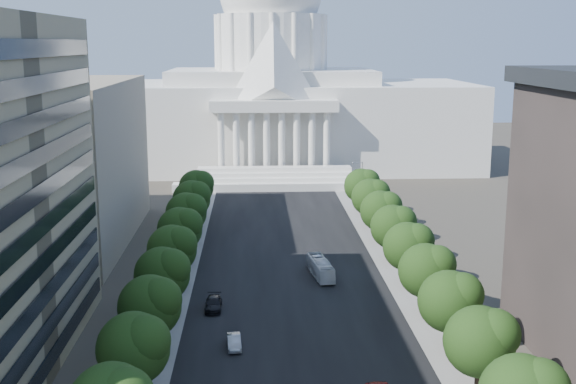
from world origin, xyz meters
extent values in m
cube|color=black|center=(0.00, 90.00, 0.00)|extent=(30.00, 260.00, 0.01)
cube|color=gray|center=(-19.00, 90.00, 0.00)|extent=(8.00, 260.00, 0.02)
cube|color=gray|center=(19.00, 90.00, 0.00)|extent=(8.00, 260.00, 0.02)
cube|color=white|center=(0.00, 185.00, 12.50)|extent=(120.00, 50.00, 25.00)
cube|color=white|center=(0.00, 185.00, 27.00)|extent=(60.00, 40.00, 4.00)
cube|color=white|center=(0.00, 158.00, 20.50)|extent=(34.00, 8.00, 3.00)
cylinder|color=white|center=(0.00, 185.00, 37.00)|extent=(32.00, 32.00, 16.00)
cube|color=gray|center=(-48.00, 100.00, 15.00)|extent=(38.00, 52.00, 30.00)
sphere|color=black|center=(-18.00, 36.00, 6.17)|extent=(7.60, 7.60, 7.60)
sphere|color=black|center=(-16.67, 35.24, 7.31)|extent=(5.32, 5.32, 5.32)
cylinder|color=#33261C|center=(-18.00, 48.00, 1.47)|extent=(0.56, 0.56, 2.94)
sphere|color=black|center=(-18.00, 48.00, 6.17)|extent=(7.60, 7.60, 7.60)
sphere|color=black|center=(-16.67, 47.24, 7.31)|extent=(5.32, 5.32, 5.32)
cylinder|color=#33261C|center=(-18.00, 60.00, 1.47)|extent=(0.56, 0.56, 2.94)
sphere|color=black|center=(-18.00, 60.00, 6.17)|extent=(7.60, 7.60, 7.60)
sphere|color=black|center=(-16.67, 59.24, 7.31)|extent=(5.32, 5.32, 5.32)
cylinder|color=#33261C|center=(-18.00, 72.00, 1.47)|extent=(0.56, 0.56, 2.94)
sphere|color=black|center=(-18.00, 72.00, 6.17)|extent=(7.60, 7.60, 7.60)
sphere|color=black|center=(-16.67, 71.24, 7.31)|extent=(5.32, 5.32, 5.32)
cylinder|color=#33261C|center=(-18.00, 84.00, 1.47)|extent=(0.56, 0.56, 2.94)
sphere|color=black|center=(-18.00, 84.00, 6.17)|extent=(7.60, 7.60, 7.60)
sphere|color=black|center=(-16.67, 83.24, 7.31)|extent=(5.32, 5.32, 5.32)
cylinder|color=#33261C|center=(-18.00, 96.00, 1.47)|extent=(0.56, 0.56, 2.94)
sphere|color=black|center=(-18.00, 96.00, 6.17)|extent=(7.60, 7.60, 7.60)
sphere|color=black|center=(-16.67, 95.24, 7.31)|extent=(5.32, 5.32, 5.32)
cylinder|color=#33261C|center=(-18.00, 108.00, 1.47)|extent=(0.56, 0.56, 2.94)
sphere|color=black|center=(-18.00, 108.00, 6.17)|extent=(7.60, 7.60, 7.60)
sphere|color=black|center=(-16.67, 107.24, 7.31)|extent=(5.32, 5.32, 5.32)
cylinder|color=#33261C|center=(-18.00, 120.00, 1.47)|extent=(0.56, 0.56, 2.94)
sphere|color=black|center=(-18.00, 120.00, 6.17)|extent=(7.60, 7.60, 7.60)
sphere|color=black|center=(-16.67, 119.24, 7.31)|extent=(5.32, 5.32, 5.32)
cylinder|color=#33261C|center=(18.00, 36.00, 1.47)|extent=(0.56, 0.56, 2.94)
sphere|color=black|center=(18.00, 36.00, 6.17)|extent=(7.60, 7.60, 7.60)
sphere|color=black|center=(19.33, 35.24, 7.31)|extent=(5.32, 5.32, 5.32)
cylinder|color=#33261C|center=(18.00, 48.00, 1.47)|extent=(0.56, 0.56, 2.94)
sphere|color=black|center=(18.00, 48.00, 6.17)|extent=(7.60, 7.60, 7.60)
sphere|color=black|center=(19.33, 47.24, 7.31)|extent=(5.32, 5.32, 5.32)
cylinder|color=#33261C|center=(18.00, 60.00, 1.47)|extent=(0.56, 0.56, 2.94)
sphere|color=black|center=(18.00, 60.00, 6.17)|extent=(7.60, 7.60, 7.60)
sphere|color=black|center=(19.33, 59.24, 7.31)|extent=(5.32, 5.32, 5.32)
cylinder|color=#33261C|center=(18.00, 72.00, 1.47)|extent=(0.56, 0.56, 2.94)
sphere|color=black|center=(18.00, 72.00, 6.17)|extent=(7.60, 7.60, 7.60)
sphere|color=black|center=(19.33, 71.24, 7.31)|extent=(5.32, 5.32, 5.32)
cylinder|color=#33261C|center=(18.00, 84.00, 1.47)|extent=(0.56, 0.56, 2.94)
sphere|color=black|center=(18.00, 84.00, 6.17)|extent=(7.60, 7.60, 7.60)
sphere|color=black|center=(19.33, 83.24, 7.31)|extent=(5.32, 5.32, 5.32)
cylinder|color=#33261C|center=(18.00, 96.00, 1.47)|extent=(0.56, 0.56, 2.94)
sphere|color=black|center=(18.00, 96.00, 6.17)|extent=(7.60, 7.60, 7.60)
sphere|color=black|center=(19.33, 95.24, 7.31)|extent=(5.32, 5.32, 5.32)
cylinder|color=#33261C|center=(18.00, 108.00, 1.47)|extent=(0.56, 0.56, 2.94)
sphere|color=black|center=(18.00, 108.00, 6.17)|extent=(7.60, 7.60, 7.60)
sphere|color=black|center=(19.33, 107.24, 7.31)|extent=(5.32, 5.32, 5.32)
cylinder|color=#33261C|center=(18.00, 120.00, 1.47)|extent=(0.56, 0.56, 2.94)
sphere|color=black|center=(18.00, 120.00, 6.17)|extent=(7.60, 7.60, 7.60)
sphere|color=black|center=(19.33, 119.24, 7.31)|extent=(5.32, 5.32, 5.32)
cylinder|color=gray|center=(20.50, 35.00, 4.50)|extent=(0.18, 0.18, 9.00)
cylinder|color=gray|center=(19.30, 35.00, 8.80)|extent=(2.40, 0.14, 0.14)
sphere|color=gray|center=(18.20, 35.00, 8.70)|extent=(0.44, 0.44, 0.44)
cylinder|color=gray|center=(20.50, 60.00, 4.50)|extent=(0.18, 0.18, 9.00)
cylinder|color=gray|center=(19.30, 60.00, 8.80)|extent=(2.40, 0.14, 0.14)
sphere|color=gray|center=(18.20, 60.00, 8.70)|extent=(0.44, 0.44, 0.44)
cylinder|color=gray|center=(20.50, 85.00, 4.50)|extent=(0.18, 0.18, 9.00)
cylinder|color=gray|center=(19.30, 85.00, 8.80)|extent=(2.40, 0.14, 0.14)
sphere|color=gray|center=(18.20, 85.00, 8.70)|extent=(0.44, 0.44, 0.44)
cylinder|color=gray|center=(20.50, 110.00, 4.50)|extent=(0.18, 0.18, 9.00)
cylinder|color=gray|center=(19.30, 110.00, 8.80)|extent=(2.40, 0.14, 0.14)
sphere|color=gray|center=(18.20, 110.00, 8.70)|extent=(0.44, 0.44, 0.44)
cylinder|color=gray|center=(20.50, 135.00, 4.50)|extent=(0.18, 0.18, 9.00)
cylinder|color=gray|center=(19.30, 135.00, 8.80)|extent=(2.40, 0.14, 0.14)
sphere|color=gray|center=(18.20, 135.00, 8.70)|extent=(0.44, 0.44, 0.44)
imported|color=#95979B|center=(-8.10, 49.56, 0.77)|extent=(1.99, 4.79, 1.54)
imported|color=black|center=(-11.33, 62.78, 0.82)|extent=(2.35, 5.68, 1.64)
imported|color=white|center=(5.08, 76.53, 1.45)|extent=(3.80, 10.62, 2.89)
camera|label=1|loc=(-5.46, -33.76, 36.87)|focal=45.00mm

